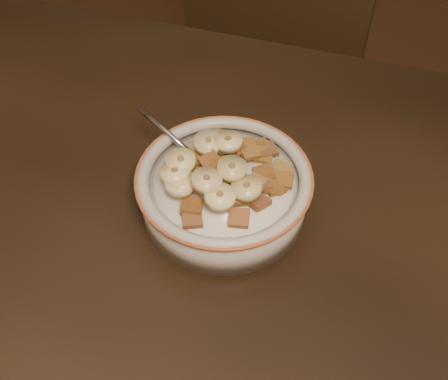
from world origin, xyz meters
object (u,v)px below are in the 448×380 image
(chair, at_px, (250,131))
(cereal_bowl, at_px, (224,195))
(spoon, at_px, (205,165))
(table, at_px, (94,285))

(chair, bearing_deg, cereal_bowl, -75.08)
(cereal_bowl, xyz_separation_m, spoon, (-0.03, 0.01, 0.03))
(table, bearing_deg, chair, 87.88)
(cereal_bowl, bearing_deg, spoon, 153.09)
(table, relative_size, spoon, 32.15)
(table, relative_size, chair, 1.60)
(cereal_bowl, bearing_deg, chair, 99.59)
(table, height_order, spoon, spoon)
(chair, distance_m, spoon, 0.57)
(table, height_order, cereal_bowl, cereal_bowl)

